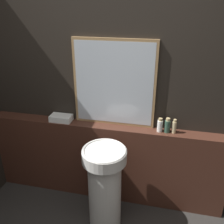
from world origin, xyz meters
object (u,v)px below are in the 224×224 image
Objects in this scene: lotion_bottle at (174,127)px; shampoo_bottle at (160,125)px; towel_stack at (61,118)px; pedestal_sink at (105,185)px; conditioner_bottle at (167,126)px; mirror at (114,84)px.

shampoo_bottle is at bearing -180.00° from lotion_bottle.
towel_stack is at bearing 180.00° from shampoo_bottle.
pedestal_sink is 0.84m from towel_stack.
conditioner_bottle is at bearing 0.00° from towel_stack.
conditioner_bottle is at bearing 36.72° from pedestal_sink.
mirror is 3.80× the size of towel_stack.
lotion_bottle is (1.17, 0.00, 0.03)m from towel_stack.
towel_stack is 1.62× the size of shampoo_bottle.
conditioner_bottle reaches higher than towel_stack.
towel_stack is at bearing 145.29° from pedestal_sink.
lotion_bottle is (0.14, 0.00, 0.00)m from shampoo_bottle.
conditioner_bottle reaches higher than lotion_bottle.
mirror is 6.15× the size of shampoo_bottle.
shampoo_bottle is at bearing -180.00° from conditioner_bottle.
conditioner_bottle is (0.53, 0.40, 0.50)m from pedestal_sink.
towel_stack is 1.52× the size of conditioner_bottle.
towel_stack is (-0.56, -0.06, -0.40)m from mirror.
lotion_bottle reaches higher than towel_stack.
towel_stack is (-0.57, 0.40, 0.46)m from pedestal_sink.
shampoo_bottle reaches higher than towel_stack.
mirror reaches higher than shampoo_bottle.
mirror is 0.66m from conditioner_bottle.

